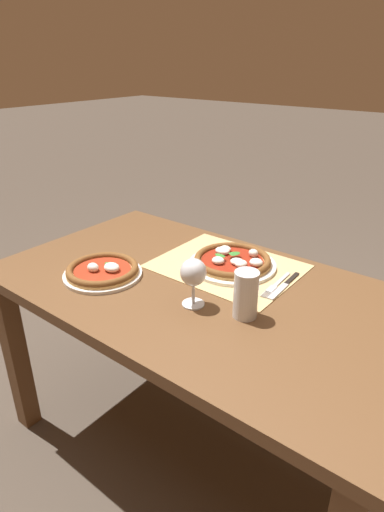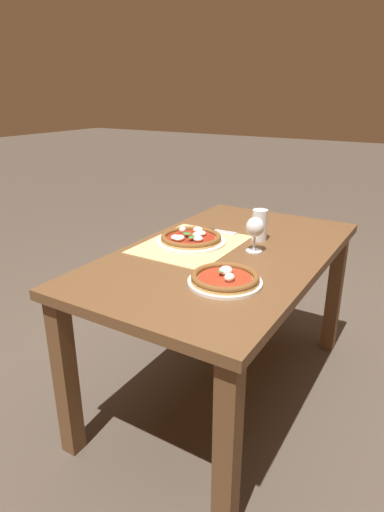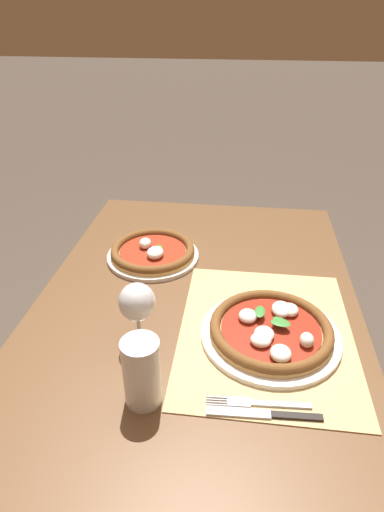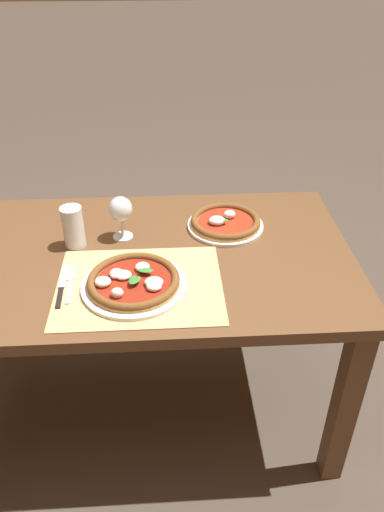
% 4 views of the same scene
% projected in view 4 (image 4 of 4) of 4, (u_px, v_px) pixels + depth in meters
% --- Properties ---
extents(ground_plane, '(24.00, 24.00, 0.00)m').
position_uv_depth(ground_plane, '(149.00, 401.00, 2.07)').
color(ground_plane, '#473D33').
extents(dining_table, '(1.43, 0.82, 0.74)m').
position_uv_depth(dining_table, '(140.00, 279.00, 1.71)').
color(dining_table, brown).
rests_on(dining_table, ground).
extents(paper_placemat, '(0.50, 0.40, 0.00)m').
position_uv_depth(paper_placemat, '(139.00, 285.00, 1.51)').
color(paper_placemat, tan).
rests_on(paper_placemat, dining_table).
extents(pizza_near, '(0.32, 0.32, 0.05)m').
position_uv_depth(pizza_near, '(133.00, 282.00, 1.49)').
color(pizza_near, silver).
rests_on(pizza_near, paper_placemat).
extents(pizza_far, '(0.27, 0.27, 0.05)m').
position_uv_depth(pizza_far, '(225.00, 223.00, 1.79)').
color(pizza_far, silver).
rests_on(pizza_far, dining_table).
extents(wine_glass, '(0.08, 0.08, 0.16)m').
position_uv_depth(wine_glass, '(121.00, 211.00, 1.68)').
color(wine_glass, silver).
rests_on(wine_glass, dining_table).
extents(pint_glass, '(0.07, 0.07, 0.15)m').
position_uv_depth(pint_glass, '(73.00, 228.00, 1.66)').
color(pint_glass, silver).
rests_on(pint_glass, dining_table).
extents(fork, '(0.03, 0.20, 0.00)m').
position_uv_depth(fork, '(70.00, 283.00, 1.52)').
color(fork, '#B7B7BC').
rests_on(fork, paper_placemat).
extents(knife, '(0.03, 0.22, 0.01)m').
position_uv_depth(knife, '(62.00, 285.00, 1.51)').
color(knife, black).
rests_on(knife, paper_placemat).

